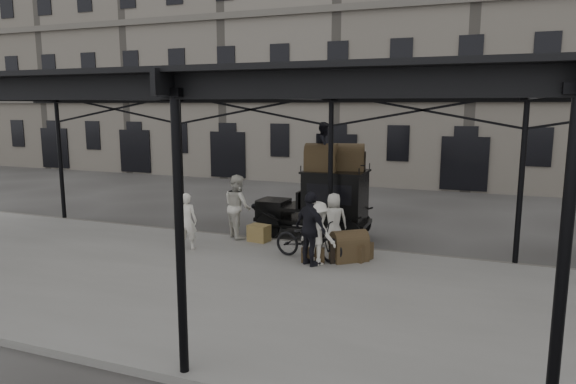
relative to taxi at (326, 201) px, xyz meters
name	(u,v)px	position (x,y,z in m)	size (l,w,h in m)	color
ground	(307,269)	(0.50, -3.21, -1.20)	(120.00, 120.00, 0.00)	#383533
platform	(278,292)	(0.50, -5.21, -1.13)	(28.00, 8.00, 0.15)	slate
canopy	(282,85)	(0.50, -4.93, 3.39)	(22.50, 9.00, 4.74)	black
building_frontage	(413,54)	(0.50, 14.79, 5.80)	(64.00, 8.00, 14.00)	slate
taxi	(326,201)	(0.00, 0.00, 0.00)	(3.65, 1.55, 2.18)	black
porter_left	(187,221)	(-3.13, -3.13, -0.25)	(0.59, 0.39, 1.61)	silver
porter_midleft	(238,206)	(-2.38, -1.41, -0.08)	(0.95, 0.74, 1.95)	beige
porter_centre	(334,220)	(0.68, -1.41, -0.27)	(0.77, 0.50, 1.57)	beige
porter_official	(311,229)	(0.61, -3.30, -0.10)	(1.12, 0.46, 1.90)	black
porter_right	(317,233)	(0.75, -3.16, -0.23)	(1.06, 0.61, 1.64)	silver
bicycle	(309,240)	(0.40, -2.81, -0.54)	(0.69, 1.97, 1.03)	black
porter_roof	(324,146)	(-0.03, -0.10, 1.72)	(0.73, 0.57, 1.49)	black
steamer_trunk_roof_near	(321,159)	(-0.08, -0.25, 1.33)	(0.96, 0.59, 0.71)	#43351F
steamer_trunk_roof_far	(349,159)	(0.67, 0.20, 1.32)	(0.95, 0.58, 0.70)	#43351F
steamer_trunk_platform	(349,248)	(1.43, -2.55, -0.72)	(0.92, 0.56, 0.68)	#43351F
wicker_hamper	(259,233)	(-1.58, -1.63, -0.80)	(0.60, 0.45, 0.50)	olive
suitcase_upright	(365,252)	(1.83, -2.43, -0.83)	(0.15, 0.60, 0.45)	#43351F
suitcase_flat	(313,255)	(0.61, -3.08, -0.85)	(0.60, 0.15, 0.40)	#43351F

